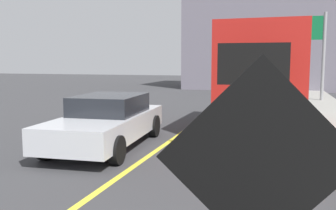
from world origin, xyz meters
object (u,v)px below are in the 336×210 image
(arrow_board_trailer, at_px, (251,140))
(pickup_car, at_px, (108,121))
(roadwork_sign, at_px, (259,164))
(traffic_cone_mid_lane, at_px, (245,170))
(highway_guide_sign, at_px, (309,41))
(box_truck, at_px, (265,75))

(arrow_board_trailer, distance_m, pickup_car, 3.82)
(roadwork_sign, distance_m, traffic_cone_mid_lane, 3.83)
(pickup_car, height_order, traffic_cone_mid_lane, pickup_car)
(pickup_car, distance_m, traffic_cone_mid_lane, 4.49)
(traffic_cone_mid_lane, bearing_deg, roadwork_sign, -83.23)
(pickup_car, bearing_deg, highway_guide_sign, 66.30)
(arrow_board_trailer, height_order, highway_guide_sign, highway_guide_sign)
(roadwork_sign, bearing_deg, highway_guide_sign, 85.44)
(arrow_board_trailer, distance_m, traffic_cone_mid_lane, 1.99)
(pickup_car, relative_size, traffic_cone_mid_lane, 6.98)
(pickup_car, bearing_deg, roadwork_sign, -53.89)
(roadwork_sign, bearing_deg, box_truck, 92.32)
(roadwork_sign, bearing_deg, arrow_board_trailer, 95.00)
(pickup_car, bearing_deg, box_truck, 46.66)
(roadwork_sign, height_order, arrow_board_trailer, arrow_board_trailer)
(roadwork_sign, height_order, box_truck, box_truck)
(roadwork_sign, distance_m, pickup_car, 7.33)
(roadwork_sign, distance_m, box_truck, 10.02)
(traffic_cone_mid_lane, bearing_deg, highway_guide_sign, 82.81)
(roadwork_sign, relative_size, highway_guide_sign, 0.47)
(arrow_board_trailer, relative_size, pickup_car, 0.55)
(pickup_car, bearing_deg, arrow_board_trailer, -4.11)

